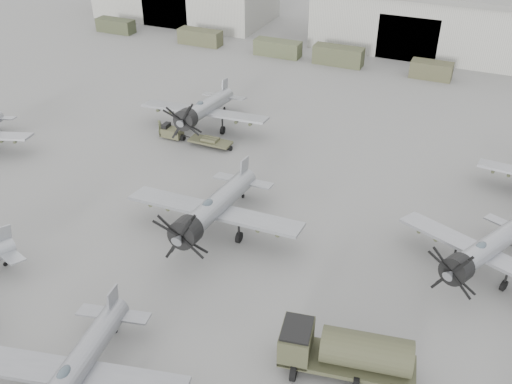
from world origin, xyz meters
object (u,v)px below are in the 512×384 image
aircraft_far_0 (203,110)px  aircraft_near_1 (72,375)px  fuel_tanker (346,350)px  ground_crew (160,128)px  aircraft_mid_1 (212,209)px  aircraft_mid_2 (483,252)px  tug_trailer (187,136)px

aircraft_far_0 → aircraft_near_1: bearing=-78.3°
fuel_tanker → ground_crew: bearing=130.3°
aircraft_mid_1 → aircraft_mid_2: size_ratio=1.12×
aircraft_mid_1 → fuel_tanker: 15.57m
aircraft_near_1 → ground_crew: bearing=100.8°
aircraft_far_0 → fuel_tanker: size_ratio=1.68×
aircraft_mid_1 → fuel_tanker: (13.02, -8.50, -0.82)m
aircraft_mid_2 → tug_trailer: bearing=-176.8°
aircraft_near_1 → aircraft_mid_1: size_ratio=0.90×
aircraft_near_1 → tug_trailer: 31.48m
aircraft_near_1 → ground_crew: aircraft_near_1 is taller
aircraft_near_1 → aircraft_far_0: (-9.60, 32.42, 0.20)m
aircraft_near_1 → aircraft_mid_1: aircraft_mid_1 is taller
aircraft_mid_1 → tug_trailer: aircraft_mid_1 is taller
tug_trailer → aircraft_mid_2: bearing=-18.9°
aircraft_near_1 → aircraft_far_0: aircraft_far_0 is taller
ground_crew → aircraft_mid_1: bearing=-134.8°
tug_trailer → ground_crew: bearing=-177.4°
aircraft_mid_2 → fuel_tanker: bearing=-95.9°
aircraft_mid_1 → ground_crew: size_ratio=7.74×
aircraft_mid_2 → tug_trailer: aircraft_mid_2 is taller
aircraft_far_0 → ground_crew: size_ratio=7.55×
aircraft_far_0 → fuel_tanker: bearing=-52.3°
aircraft_near_1 → aircraft_far_0: bearing=93.4°
aircraft_near_1 → ground_crew: (-13.12, 29.61, -1.37)m
aircraft_mid_2 → ground_crew: bearing=-175.0°
aircraft_near_1 → ground_crew: 32.42m
aircraft_near_1 → fuel_tanker: (12.80, 8.05, -0.54)m
tug_trailer → aircraft_far_0: bearing=78.4°
aircraft_far_0 → tug_trailer: aircraft_far_0 is taller
aircraft_far_0 → aircraft_mid_1: bearing=-64.3°
aircraft_far_0 → ground_crew: (-3.53, -2.81, -1.57)m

